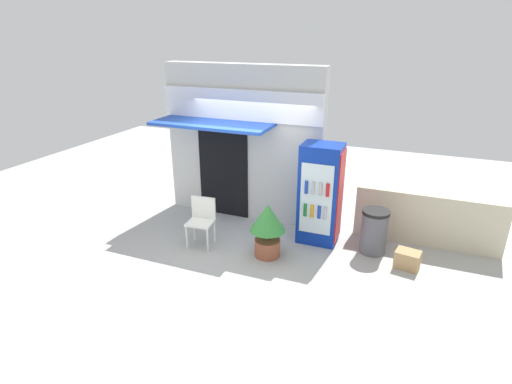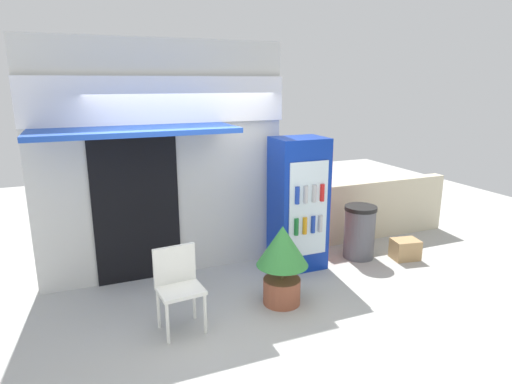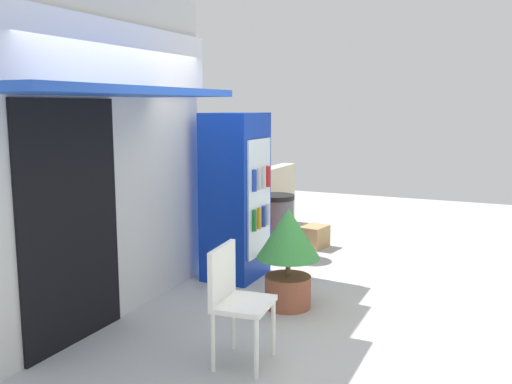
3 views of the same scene
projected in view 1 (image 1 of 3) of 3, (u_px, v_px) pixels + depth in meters
ground at (229, 245)px, 7.69m from camera, size 16.00×16.00×0.00m
storefront_building at (242, 142)px, 8.41m from camera, size 3.36×1.24×3.18m
drink_cooler at (320, 194)px, 7.54m from camera, size 0.75×0.63×1.90m
plastic_chair at (202, 218)px, 7.54m from camera, size 0.50×0.44×0.92m
potted_plant_near_shop at (268, 225)px, 7.12m from camera, size 0.63×0.63×1.00m
trash_bin at (374, 231)px, 7.32m from camera, size 0.49×0.49×0.82m
stone_boundary_wall at (427, 220)px, 7.55m from camera, size 2.61×0.21×1.01m
cardboard_box at (407, 259)px, 6.91m from camera, size 0.44×0.36×0.31m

